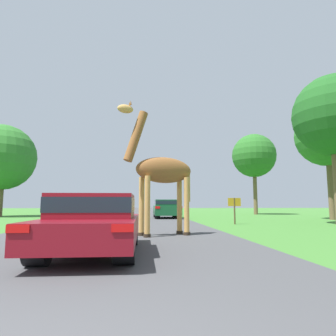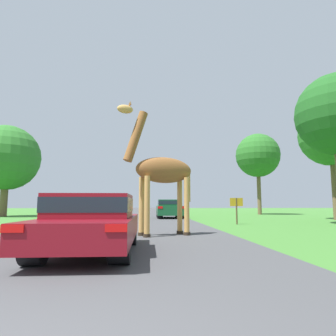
{
  "view_description": "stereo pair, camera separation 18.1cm",
  "coord_description": "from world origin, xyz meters",
  "px_view_note": "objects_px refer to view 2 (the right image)",
  "views": [
    {
      "loc": [
        1.02,
        -0.99,
        1.08
      ],
      "look_at": [
        1.88,
        9.54,
        2.36
      ],
      "focal_mm": 32.0,
      "sensor_mm": 36.0,
      "label": 1
    },
    {
      "loc": [
        1.2,
        -1.0,
        1.08
      ],
      "look_at": [
        1.88,
        9.54,
        2.36
      ],
      "focal_mm": 32.0,
      "sensor_mm": 36.0,
      "label": 2
    }
  ],
  "objects_px": {
    "car_queue_left": "(169,208)",
    "sign_post": "(236,206)",
    "car_lead_maroon": "(92,221)",
    "car_queue_right": "(89,209)",
    "tree_right_cluster": "(331,135)",
    "tree_far_right": "(7,158)",
    "tree_left_edge": "(258,156)",
    "giraffe_near_road": "(161,172)"
  },
  "relations": [
    {
      "from": "tree_far_right",
      "to": "sign_post",
      "type": "height_order",
      "value": "tree_far_right"
    },
    {
      "from": "car_queue_right",
      "to": "tree_left_edge",
      "type": "xyz_separation_m",
      "value": [
        15.83,
        8.74,
        5.47
      ]
    },
    {
      "from": "giraffe_near_road",
      "to": "car_queue_left",
      "type": "relative_size",
      "value": 1.11
    },
    {
      "from": "car_lead_maroon",
      "to": "sign_post",
      "type": "bearing_deg",
      "value": 56.46
    },
    {
      "from": "giraffe_near_road",
      "to": "car_queue_right",
      "type": "height_order",
      "value": "giraffe_near_road"
    },
    {
      "from": "tree_far_right",
      "to": "car_queue_left",
      "type": "bearing_deg",
      "value": -14.14
    },
    {
      "from": "car_queue_left",
      "to": "sign_post",
      "type": "relative_size",
      "value": 2.96
    },
    {
      "from": "tree_right_cluster",
      "to": "giraffe_near_road",
      "type": "bearing_deg",
      "value": -142.83
    },
    {
      "from": "car_queue_left",
      "to": "car_queue_right",
      "type": "bearing_deg",
      "value": -165.04
    },
    {
      "from": "tree_right_cluster",
      "to": "sign_post",
      "type": "height_order",
      "value": "tree_right_cluster"
    },
    {
      "from": "car_lead_maroon",
      "to": "car_queue_left",
      "type": "relative_size",
      "value": 1.05
    },
    {
      "from": "tree_right_cluster",
      "to": "tree_far_right",
      "type": "height_order",
      "value": "tree_right_cluster"
    },
    {
      "from": "tree_left_edge",
      "to": "tree_far_right",
      "type": "relative_size",
      "value": 1.06
    },
    {
      "from": "car_lead_maroon",
      "to": "car_queue_right",
      "type": "relative_size",
      "value": 0.96
    },
    {
      "from": "car_lead_maroon",
      "to": "tree_far_right",
      "type": "xyz_separation_m",
      "value": [
        -11.39,
        20.27,
        4.46
      ]
    },
    {
      "from": "car_lead_maroon",
      "to": "car_queue_right",
      "type": "xyz_separation_m",
      "value": [
        -3.0,
        15.09,
        0.02
      ]
    },
    {
      "from": "car_queue_right",
      "to": "tree_right_cluster",
      "type": "relative_size",
      "value": 0.55
    },
    {
      "from": "tree_right_cluster",
      "to": "car_queue_right",
      "type": "bearing_deg",
      "value": 173.11
    },
    {
      "from": "tree_left_edge",
      "to": "car_queue_left",
      "type": "bearing_deg",
      "value": -144.18
    },
    {
      "from": "car_lead_maroon",
      "to": "tree_far_right",
      "type": "distance_m",
      "value": 23.67
    },
    {
      "from": "car_queue_right",
      "to": "tree_far_right",
      "type": "bearing_deg",
      "value": 148.33
    },
    {
      "from": "giraffe_near_road",
      "to": "car_queue_left",
      "type": "bearing_deg",
      "value": -26.31
    },
    {
      "from": "sign_post",
      "to": "car_queue_right",
      "type": "bearing_deg",
      "value": 146.07
    },
    {
      "from": "car_lead_maroon",
      "to": "tree_right_cluster",
      "type": "xyz_separation_m",
      "value": [
        14.13,
        13.02,
        5.24
      ]
    },
    {
      "from": "car_queue_right",
      "to": "tree_right_cluster",
      "type": "bearing_deg",
      "value": -6.89
    },
    {
      "from": "giraffe_near_road",
      "to": "sign_post",
      "type": "relative_size",
      "value": 3.28
    },
    {
      "from": "tree_left_edge",
      "to": "tree_far_right",
      "type": "xyz_separation_m",
      "value": [
        -24.22,
        -3.57,
        -1.03
      ]
    },
    {
      "from": "car_queue_left",
      "to": "sign_post",
      "type": "bearing_deg",
      "value": -67.92
    },
    {
      "from": "giraffe_near_road",
      "to": "car_queue_right",
      "type": "bearing_deg",
      "value": 1.16
    },
    {
      "from": "giraffe_near_road",
      "to": "tree_right_cluster",
      "type": "height_order",
      "value": "tree_right_cluster"
    },
    {
      "from": "tree_right_cluster",
      "to": "car_lead_maroon",
      "type": "bearing_deg",
      "value": -137.34
    },
    {
      "from": "car_queue_left",
      "to": "tree_far_right",
      "type": "height_order",
      "value": "tree_far_right"
    },
    {
      "from": "tree_left_edge",
      "to": "tree_right_cluster",
      "type": "xyz_separation_m",
      "value": [
        1.3,
        -10.81,
        -0.25
      ]
    },
    {
      "from": "car_lead_maroon",
      "to": "sign_post",
      "type": "distance_m",
      "value": 10.85
    },
    {
      "from": "car_queue_right",
      "to": "sign_post",
      "type": "distance_m",
      "value": 10.84
    },
    {
      "from": "giraffe_near_road",
      "to": "tree_left_edge",
      "type": "distance_m",
      "value": 23.45
    },
    {
      "from": "car_queue_left",
      "to": "tree_far_right",
      "type": "bearing_deg",
      "value": 165.86
    },
    {
      "from": "car_queue_left",
      "to": "tree_left_edge",
      "type": "xyz_separation_m",
      "value": [
        9.93,
        7.16,
        5.44
      ]
    },
    {
      "from": "car_queue_left",
      "to": "sign_post",
      "type": "distance_m",
      "value": 8.23
    },
    {
      "from": "sign_post",
      "to": "car_queue_left",
      "type": "bearing_deg",
      "value": 112.08
    },
    {
      "from": "giraffe_near_road",
      "to": "car_queue_left",
      "type": "distance_m",
      "value": 13.22
    },
    {
      "from": "car_queue_left",
      "to": "tree_right_cluster",
      "type": "xyz_separation_m",
      "value": [
        11.23,
        -3.65,
        5.2
      ]
    }
  ]
}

